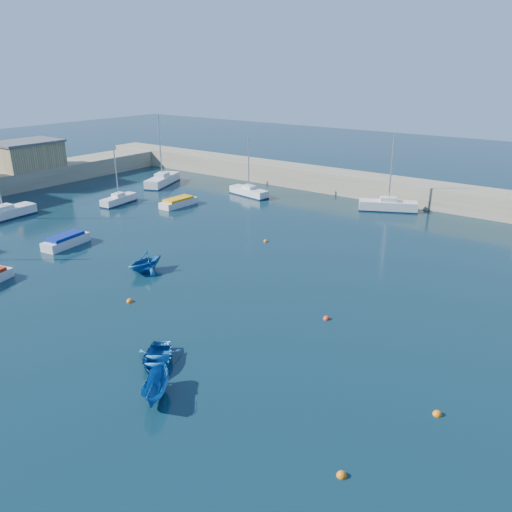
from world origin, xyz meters
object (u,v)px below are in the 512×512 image
Objects in this scene: dinghy_right at (156,388)px; sailboat_6 at (388,205)px; sailboat_3 at (119,200)px; motorboat_1 at (66,241)px; dinghy_left at (145,261)px; brick_shed_a at (28,156)px; sailboat_2 at (3,214)px; dinghy_center at (157,359)px; motorboat_2 at (179,202)px; sailboat_4 at (162,180)px; sailboat_5 at (249,192)px.

sailboat_6 is at bearing 62.46° from dinghy_right.
sailboat_3 reaches higher than motorboat_1.
sailboat_6 reaches higher than dinghy_right.
dinghy_left is at bearing -7.37° from motorboat_1.
dinghy_left is at bearing -18.29° from brick_shed_a.
dinghy_center is at bearing -20.39° from sailboat_2.
motorboat_2 is at bearing 87.19° from motorboat_1.
dinghy_right reaches higher than dinghy_center.
sailboat_6 is at bearing 32.90° from motorboat_2.
motorboat_2 is at bearing 20.78° from sailboat_3.
sailboat_4 is 13.75m from sailboat_5.
motorboat_1 is (26.02, -12.27, -3.58)m from brick_shed_a.
brick_shed_a is at bearing 165.09° from dinghy_left.
dinghy_right is at bearing -139.16° from sailboat_5.
motorboat_1 reaches higher than dinghy_center.
dinghy_center is (47.38, -21.00, -3.74)m from brick_shed_a.
sailboat_3 is 1.37× the size of motorboat_2.
motorboat_1 is at bearing -174.83° from sailboat_5.
dinghy_right is at bearing -22.50° from sailboat_2.
dinghy_right reaches higher than motorboat_2.
sailboat_2 is 12.65m from sailboat_3.
dinghy_center is at bearing 102.89° from dinghy_right.
sailboat_4 is 2.75× the size of dinghy_center.
sailboat_6 is (17.16, 3.86, 0.09)m from sailboat_5.
sailboat_2 is 0.94× the size of sailboat_4.
dinghy_left is at bearing 106.17° from dinghy_right.
motorboat_1 is 1.34× the size of dinghy_center.
dinghy_left reaches higher than motorboat_2.
brick_shed_a is 1.70× the size of motorboat_1.
brick_shed_a is 1.06× the size of sailboat_5.
motorboat_2 is at bearing 167.05° from sailboat_5.
sailboat_2 reaches higher than sailboat_6.
dinghy_center is (19.11, -33.98, -0.18)m from sailboat_5.
brick_shed_a is 0.93× the size of sailboat_6.
dinghy_center is (29.41, -21.49, -0.17)m from sailboat_3.
sailboat_4 is 45.67m from dinghy_center.
sailboat_3 is at bearing 95.00° from sailboat_6.
motorboat_1 is 10.60m from dinghy_left.
sailboat_4 reaches higher than sailboat_6.
dinghy_left is (36.62, -12.10, -3.23)m from brick_shed_a.
sailboat_3 is at bearing 150.75° from sailboat_5.
sailboat_4 is 25.78m from motorboat_1.
sailboat_6 is 2.87× the size of dinghy_right.
dinghy_right is (34.94, -34.01, -0.09)m from sailboat_4.
motorboat_1 is 1.56× the size of dinghy_right.
brick_shed_a is at bearing 84.58° from sailboat_6.
sailboat_6 is (32.60, 27.91, 0.04)m from sailboat_2.
motorboat_2 is (6.49, 3.60, -0.06)m from sailboat_3.
brick_shed_a is 17.29m from sailboat_2.
motorboat_2 is at bearing 95.63° from dinghy_center.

